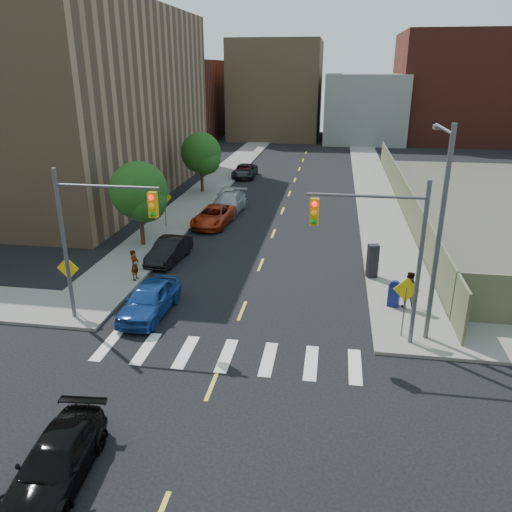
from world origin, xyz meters
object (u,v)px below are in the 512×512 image
(mailbox, at_px, (394,294))
(pedestrian_east, at_px, (408,290))
(parked_car_red, at_px, (214,216))
(parked_car_maroon, at_px, (246,171))
(parked_car_black, at_px, (169,250))
(black_sedan, at_px, (56,462))
(parked_car_white, at_px, (228,195))
(parked_car_grey, at_px, (245,171))
(payphone, at_px, (373,261))
(parked_car_blue, at_px, (150,299))
(pedestrian_west, at_px, (135,265))
(parked_car_silver, at_px, (229,203))

(mailbox, relative_size, pedestrian_east, 0.71)
(parked_car_red, bearing_deg, parked_car_maroon, 96.93)
(parked_car_black, relative_size, black_sedan, 0.95)
(parked_car_white, relative_size, parked_car_maroon, 1.04)
(parked_car_white, relative_size, parked_car_grey, 0.80)
(mailbox, xyz_separation_m, payphone, (-0.83, 3.46, 0.30))
(parked_car_black, xyz_separation_m, parked_car_red, (0.92, 7.48, 0.01))
(parked_car_blue, bearing_deg, pedestrian_west, 123.81)
(parked_car_silver, height_order, pedestrian_west, pedestrian_west)
(parked_car_grey, height_order, pedestrian_west, pedestrian_west)
(parked_car_blue, bearing_deg, black_sedan, -81.63)
(parked_car_maroon, bearing_deg, parked_car_black, -89.96)
(pedestrian_west, bearing_deg, parked_car_maroon, 0.67)
(parked_car_black, distance_m, parked_car_white, 14.17)
(mailbox, bearing_deg, parked_car_silver, 142.80)
(parked_car_white, distance_m, pedestrian_west, 17.53)
(mailbox, bearing_deg, pedestrian_east, 11.09)
(parked_car_silver, height_order, parked_car_white, parked_car_silver)
(parked_car_red, xyz_separation_m, pedestrian_west, (-1.72, -10.79, 0.29))
(parked_car_grey, xyz_separation_m, pedestrian_east, (13.12, -29.21, 0.38))
(parked_car_blue, distance_m, parked_car_silver, 17.80)
(parked_car_blue, bearing_deg, payphone, 31.83)
(parked_car_black, bearing_deg, parked_car_grey, 95.62)
(parked_car_silver, bearing_deg, payphone, -44.73)
(black_sedan, bearing_deg, pedestrian_west, 98.05)
(payphone, bearing_deg, pedestrian_west, 175.55)
(mailbox, height_order, pedestrian_west, pedestrian_west)
(parked_car_red, xyz_separation_m, parked_car_silver, (0.38, 3.52, 0.07))
(parked_car_grey, relative_size, black_sedan, 1.12)
(parked_car_grey, bearing_deg, parked_car_red, -88.28)
(parked_car_silver, xyz_separation_m, black_sedan, (1.00, -27.88, -0.13))
(parked_car_black, distance_m, pedestrian_east, 13.99)
(parked_car_grey, bearing_deg, mailbox, -67.68)
(pedestrian_west, bearing_deg, parked_car_red, -6.40)
(parked_car_red, distance_m, parked_car_grey, 17.27)
(parked_car_black, height_order, parked_car_red, parked_car_red)
(pedestrian_west, bearing_deg, parked_car_blue, -146.27)
(mailbox, bearing_deg, parked_car_blue, -151.62)
(parked_car_maroon, bearing_deg, parked_car_white, -87.60)
(pedestrian_east, bearing_deg, pedestrian_west, 10.21)
(parked_car_white, distance_m, parked_car_grey, 10.59)
(parked_car_grey, distance_m, payphone, 28.21)
(parked_car_silver, bearing_deg, parked_car_maroon, 98.54)
(mailbox, bearing_deg, parked_car_maroon, 129.39)
(parked_car_black, distance_m, parked_car_red, 7.54)
(parked_car_blue, distance_m, parked_car_maroon, 31.90)
(parked_car_red, distance_m, payphone, 13.77)
(parked_car_blue, relative_size, mailbox, 3.50)
(parked_car_maroon, relative_size, black_sedan, 0.86)
(parked_car_red, distance_m, pedestrian_east, 17.18)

